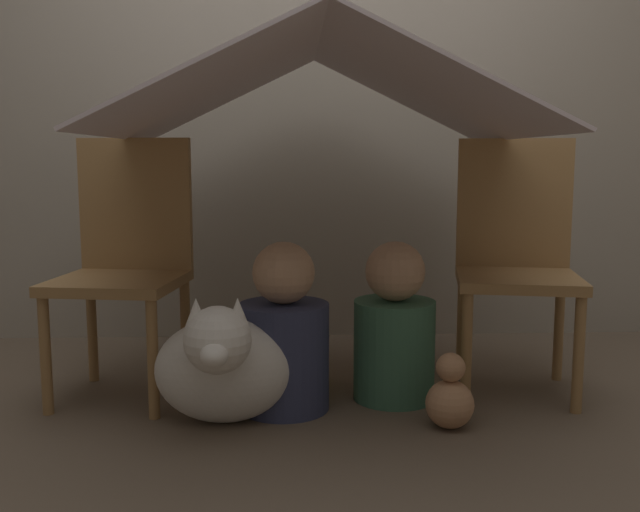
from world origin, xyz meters
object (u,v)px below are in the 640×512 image
object	(u,v)px
person_front	(284,339)
chair_left	(126,257)
person_second	(394,331)
dog	(222,364)
chair_right	(516,255)

from	to	relation	value
person_front	chair_left	bearing A→B (deg)	159.64
chair_left	person_front	bearing A→B (deg)	-11.95
chair_left	person_second	world-z (taller)	chair_left
person_front	dog	size ratio (longest dim) A/B	1.30
chair_right	person_second	world-z (taller)	chair_right
chair_left	dog	world-z (taller)	chair_left
chair_right	person_front	bearing A→B (deg)	-155.15
chair_left	person_second	xyz separation A→B (m)	(0.94, -0.12, -0.25)
person_second	dog	bearing A→B (deg)	-157.76
chair_left	dog	distance (m)	0.59
chair_left	person_front	xyz separation A→B (m)	(0.56, -0.21, -0.25)
chair_left	chair_right	bearing A→B (deg)	8.39
chair_left	person_front	distance (m)	0.64
person_second	person_front	bearing A→B (deg)	-167.46
dog	chair_left	bearing A→B (deg)	135.90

